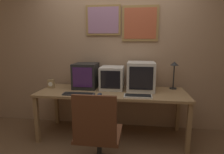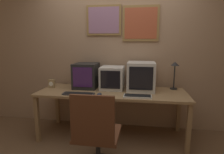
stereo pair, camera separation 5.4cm
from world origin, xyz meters
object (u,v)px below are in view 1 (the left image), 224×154
at_px(monitor_right, 141,76).
at_px(mouse_near_keyboard, 100,94).
at_px(office_chair, 98,140).
at_px(desk_lamp, 174,69).
at_px(monitor_left, 86,76).
at_px(keyboard_main, 79,94).
at_px(monitor_center, 112,78).
at_px(keyboard_side, 138,96).
at_px(desk_clock, 51,84).

distance_m(monitor_right, mouse_near_keyboard, 0.73).
bearing_deg(office_chair, desk_lamp, 49.12).
distance_m(monitor_left, keyboard_main, 0.48).
xyz_separation_m(monitor_left, mouse_near_keyboard, (0.31, -0.43, -0.18)).
height_order(monitor_center, monitor_right, monitor_right).
bearing_deg(monitor_right, monitor_center, 176.71).
relative_size(monitor_left, mouse_near_keyboard, 3.47).
xyz_separation_m(monitor_left, keyboard_side, (0.85, -0.43, -0.19)).
distance_m(monitor_left, desk_clock, 0.59).
bearing_deg(monitor_right, monitor_left, 177.95).
bearing_deg(desk_lamp, keyboard_main, -158.66).
bearing_deg(keyboard_main, desk_lamp, 21.34).
distance_m(monitor_left, office_chair, 1.24).
xyz_separation_m(monitor_right, office_chair, (-0.47, -1.01, -0.56)).
bearing_deg(keyboard_main, keyboard_side, 0.50).
bearing_deg(monitor_right, desk_clock, -177.67).
xyz_separation_m(monitor_left, monitor_center, (0.43, -0.01, -0.02)).
relative_size(monitor_left, keyboard_side, 1.05).
relative_size(monitor_left, desk_clock, 2.97).
height_order(desk_clock, office_chair, office_chair).
height_order(keyboard_main, desk_clock, desk_clock).
height_order(monitor_center, keyboard_main, monitor_center).
bearing_deg(monitor_center, monitor_right, -3.29).
xyz_separation_m(monitor_right, desk_lamp, (0.52, 0.14, 0.11)).
distance_m(monitor_right, office_chair, 1.24).
distance_m(monitor_left, monitor_right, 0.89).
bearing_deg(monitor_center, office_chair, -91.07).
relative_size(keyboard_side, desk_clock, 2.83).
xyz_separation_m(monitor_left, keyboard_main, (0.01, -0.44, -0.19)).
height_order(keyboard_main, desk_lamp, desk_lamp).
bearing_deg(office_chair, monitor_center, 88.93).
xyz_separation_m(desk_clock, office_chair, (0.98, -0.95, -0.40)).
bearing_deg(desk_lamp, mouse_near_keyboard, -153.62).
distance_m(keyboard_side, mouse_near_keyboard, 0.53).
height_order(monitor_left, mouse_near_keyboard, monitor_left).
bearing_deg(desk_lamp, desk_clock, -174.20).
xyz_separation_m(desk_clock, desk_lamp, (1.97, 0.20, 0.26)).
relative_size(monitor_right, keyboard_main, 1.02).
bearing_deg(keyboard_side, mouse_near_keyboard, -179.64).
xyz_separation_m(monitor_right, keyboard_main, (-0.88, -0.40, -0.21)).
relative_size(monitor_left, office_chair, 0.42).
xyz_separation_m(keyboard_side, office_chair, (-0.43, -0.61, -0.35)).
height_order(mouse_near_keyboard, desk_clock, desk_clock).
relative_size(desk_clock, desk_lamp, 0.31).
height_order(mouse_near_keyboard, office_chair, office_chair).
distance_m(monitor_center, desk_clock, 1.01).
relative_size(monitor_center, keyboard_side, 1.07).
bearing_deg(office_chair, keyboard_main, 123.98).
relative_size(monitor_right, keyboard_side, 1.20).
relative_size(monitor_right, desk_clock, 3.39).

